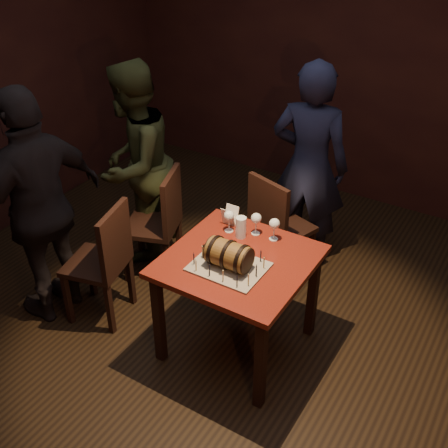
# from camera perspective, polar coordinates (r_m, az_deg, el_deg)

# --- Properties ---
(room_shell) EXTENTS (5.04, 5.04, 2.80)m
(room_shell) POSITION_cam_1_polar(r_m,az_deg,el_deg) (3.29, -0.36, 6.18)
(room_shell) COLOR black
(room_shell) RESTS_ON ground
(pub_table) EXTENTS (0.90, 0.90, 0.75)m
(pub_table) POSITION_cam_1_polar(r_m,az_deg,el_deg) (3.65, 1.47, -4.94)
(pub_table) COLOR #55140E
(pub_table) RESTS_ON ground
(cake_board) EXTENTS (0.45, 0.35, 0.01)m
(cake_board) POSITION_cam_1_polar(r_m,az_deg,el_deg) (3.50, 0.48, -4.36)
(cake_board) COLOR gray
(cake_board) RESTS_ON pub_table
(barrel_cake) EXTENTS (0.33, 0.19, 0.19)m
(barrel_cake) POSITION_cam_1_polar(r_m,az_deg,el_deg) (3.45, 0.48, -3.13)
(barrel_cake) COLOR brown
(barrel_cake) RESTS_ON cake_board
(birthday_candles) EXTENTS (0.40, 0.30, 0.09)m
(birthday_candles) POSITION_cam_1_polar(r_m,az_deg,el_deg) (3.48, 0.49, -3.75)
(birthday_candles) COLOR #E1CA86
(birthday_candles) RESTS_ON cake_board
(wine_glass_left) EXTENTS (0.07, 0.07, 0.16)m
(wine_glass_left) POSITION_cam_1_polar(r_m,az_deg,el_deg) (3.78, 0.51, 0.76)
(wine_glass_left) COLOR silver
(wine_glass_left) RESTS_ON pub_table
(wine_glass_mid) EXTENTS (0.07, 0.07, 0.16)m
(wine_glass_mid) POSITION_cam_1_polar(r_m,az_deg,el_deg) (3.76, 3.29, 0.49)
(wine_glass_mid) COLOR silver
(wine_glass_mid) RESTS_ON pub_table
(wine_glass_right) EXTENTS (0.07, 0.07, 0.16)m
(wine_glass_right) POSITION_cam_1_polar(r_m,az_deg,el_deg) (3.71, 5.14, -0.06)
(wine_glass_right) COLOR silver
(wine_glass_right) RESTS_ON pub_table
(pint_of_ale) EXTENTS (0.07, 0.07, 0.15)m
(pint_of_ale) POSITION_cam_1_polar(r_m,az_deg,el_deg) (3.75, 1.73, -0.37)
(pint_of_ale) COLOR silver
(pint_of_ale) RESTS_ON pub_table
(menu_card) EXTENTS (0.10, 0.05, 0.13)m
(menu_card) POSITION_cam_1_polar(r_m,az_deg,el_deg) (3.89, 0.60, 0.81)
(menu_card) COLOR white
(menu_card) RESTS_ON pub_table
(chair_back) EXTENTS (0.50, 0.50, 0.93)m
(chair_back) POSITION_cam_1_polar(r_m,az_deg,el_deg) (4.36, 5.31, 0.02)
(chair_back) COLOR black
(chair_back) RESTS_ON ground
(chair_left_rear) EXTENTS (0.51, 0.51, 0.93)m
(chair_left_rear) POSITION_cam_1_polar(r_m,az_deg,el_deg) (4.43, -6.46, 0.49)
(chair_left_rear) COLOR black
(chair_left_rear) RESTS_ON ground
(chair_left_front) EXTENTS (0.48, 0.48, 0.93)m
(chair_left_front) POSITION_cam_1_polar(r_m,az_deg,el_deg) (4.06, -12.00, -3.41)
(chair_left_front) COLOR black
(chair_left_front) RESTS_ON ground
(person_back) EXTENTS (0.68, 0.50, 1.71)m
(person_back) POSITION_cam_1_polar(r_m,az_deg,el_deg) (4.52, 8.64, 5.84)
(person_back) COLOR #1A1C34
(person_back) RESTS_ON ground
(person_left_rear) EXTENTS (0.77, 0.91, 1.67)m
(person_left_rear) POSITION_cam_1_polar(r_m,az_deg,el_deg) (4.60, -9.13, 6.00)
(person_left_rear) COLOR #383C1E
(person_left_rear) RESTS_ON ground
(person_left_front) EXTENTS (0.51, 1.06, 1.75)m
(person_left_front) POSITION_cam_1_polar(r_m,az_deg,el_deg) (4.06, -18.08, 1.53)
(person_left_front) COLOR black
(person_left_front) RESTS_ON ground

